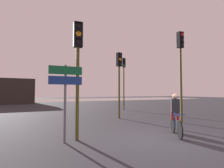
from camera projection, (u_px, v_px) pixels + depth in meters
name	position (u px, v px, depth m)	size (l,w,h in m)	color
ground_plane	(164.00, 141.00, 6.02)	(120.00, 120.00, 0.00)	#28282D
water_strip	(47.00, 100.00, 38.39)	(80.00, 16.00, 0.01)	gray
traffic_light_center	(119.00, 72.00, 11.44)	(0.35, 0.36, 4.29)	#4C4719
traffic_light_near_left	(78.00, 57.00, 6.23)	(0.34, 0.36, 4.19)	#4C4719
traffic_light_far_right	(124.00, 74.00, 17.19)	(0.38, 0.40, 5.08)	#4C4719
traffic_light_near_right	(181.00, 60.00, 9.77)	(0.32, 0.34, 5.08)	#4C4719
direction_sign_post	(65.00, 89.00, 5.84)	(1.10, 0.13, 2.60)	slate
cyclist	(175.00, 114.00, 6.83)	(0.95, 1.46, 1.62)	black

